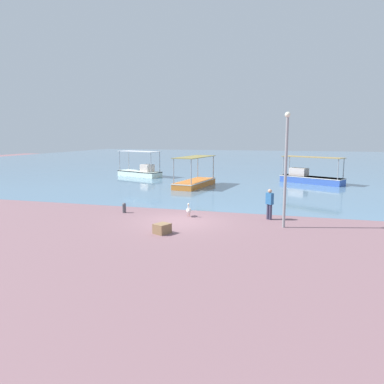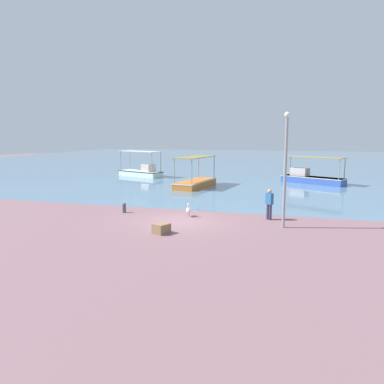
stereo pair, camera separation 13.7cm
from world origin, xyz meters
name	(u,v)px [view 1 (the left image)]	position (x,y,z in m)	size (l,w,h in m)	color
ground	(180,221)	(0.00, 0.00, 0.00)	(120.00, 120.00, 0.00)	#7C5960
harbor_water	(263,161)	(0.00, 48.00, 0.00)	(110.00, 90.00, 0.00)	slate
fishing_boat_far_left	(141,171)	(-10.85, 19.52, 0.59)	(5.61, 3.49, 2.81)	white
fishing_boat_center	(195,181)	(-2.84, 13.23, 0.49)	(2.66, 5.94, 2.68)	orange
fishing_boat_near_right	(310,177)	(7.09, 18.61, 0.59)	(6.04, 4.14, 2.53)	#385CB9
pelican	(189,210)	(0.14, 1.27, 0.38)	(0.38, 0.80, 0.80)	#E0997A
lamp_post	(286,164)	(5.43, 0.15, 3.21)	(0.28, 0.28, 5.69)	gray
mooring_bollard	(124,207)	(-3.86, 1.21, 0.32)	(0.22, 0.22, 0.60)	#47474C
fisherman_standing	(270,203)	(4.59, 1.77, 0.91)	(0.45, 0.42, 1.69)	#38354D
cargo_crate	(162,229)	(-0.02, -2.61, 0.23)	(0.70, 0.61, 0.47)	olive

